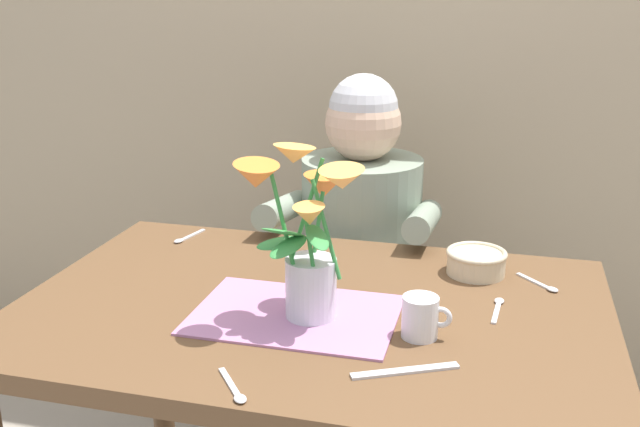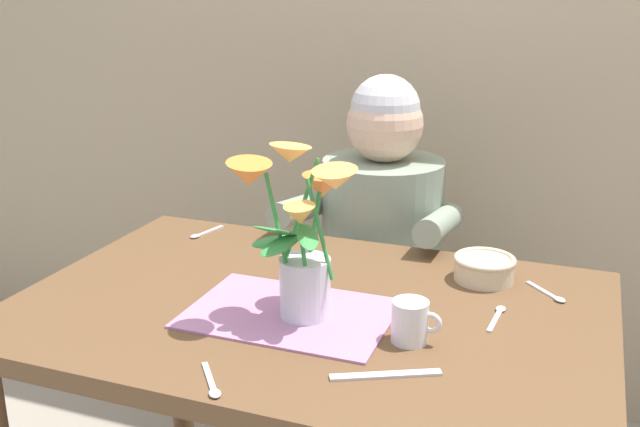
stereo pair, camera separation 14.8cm
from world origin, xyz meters
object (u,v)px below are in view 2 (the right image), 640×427
object	(u,v)px
flower_vase	(301,233)
ceramic_bowl	(484,267)
dinner_knife	(386,375)
tea_cup	(411,322)
seated_person	(380,274)

from	to	relation	value
flower_vase	ceramic_bowl	world-z (taller)	flower_vase
flower_vase	dinner_knife	world-z (taller)	flower_vase
flower_vase	tea_cup	xyz separation A→B (m)	(0.23, -0.03, -0.13)
dinner_knife	seated_person	bearing A→B (deg)	79.92
seated_person	tea_cup	size ratio (longest dim) A/B	12.20
seated_person	ceramic_bowl	size ratio (longest dim) A/B	8.35
ceramic_bowl	dinner_knife	world-z (taller)	ceramic_bowl
seated_person	flower_vase	distance (m)	0.76
seated_person	tea_cup	bearing A→B (deg)	-65.71
flower_vase	seated_person	bearing A→B (deg)	92.44
seated_person	flower_vase	world-z (taller)	seated_person
seated_person	tea_cup	distance (m)	0.78
ceramic_bowl	tea_cup	world-z (taller)	tea_cup
flower_vase	dinner_knife	distance (m)	0.32
seated_person	flower_vase	size ratio (longest dim) A/B	3.32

